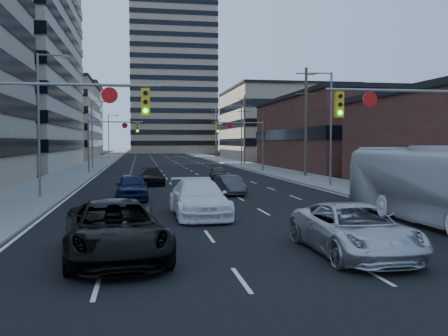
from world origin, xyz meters
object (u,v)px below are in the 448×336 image
black_pickup (115,230)px  white_van (199,198)px  silver_suv (354,230)px  transit_bus (438,185)px  sedan_blue (132,187)px

black_pickup → white_van: (3.51, 8.00, -0.01)m
silver_suv → transit_bus: transit_bus is taller
transit_bus → silver_suv: bearing=-140.5°
white_van → black_pickup: bearing=-115.5°
black_pickup → sedan_blue: size_ratio=1.34×
white_van → transit_bus: bearing=-23.4°
white_van → sedan_blue: 8.15m
black_pickup → silver_suv: bearing=-12.6°
black_pickup → white_van: size_ratio=1.05×
white_van → silver_suv: white_van is taller
black_pickup → sedan_blue: bearing=82.3°
transit_bus → sedan_blue: size_ratio=2.56×
white_van → sedan_blue: size_ratio=1.27×
silver_suv → transit_bus: 7.77m
sedan_blue → silver_suv: bearing=-66.9°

